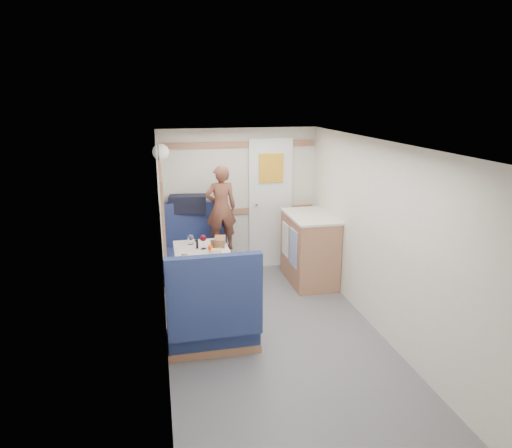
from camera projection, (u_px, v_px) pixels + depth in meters
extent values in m
plane|color=#515156|center=(280.00, 347.00, 4.55)|extent=(4.50, 4.50, 0.00)
plane|color=silver|center=(283.00, 145.00, 4.00)|extent=(4.50, 4.50, 0.00)
cube|color=silver|center=(239.00, 200.00, 6.39)|extent=(2.20, 0.02, 2.00)
cube|color=silver|center=(162.00, 262.00, 4.05)|extent=(0.02, 4.50, 2.00)
cube|color=silver|center=(389.00, 245.00, 4.51)|extent=(0.02, 4.50, 2.00)
cube|color=#8E5C40|center=(239.00, 211.00, 6.41)|extent=(2.15, 0.02, 0.08)
cube|color=#8E5C40|center=(238.00, 144.00, 6.16)|extent=(2.15, 0.02, 0.08)
cube|color=#B5BC9F|center=(161.00, 208.00, 4.93)|extent=(0.04, 1.30, 0.72)
cube|color=white|center=(270.00, 204.00, 6.48)|extent=(0.62, 0.04, 1.86)
cube|color=gold|center=(271.00, 168.00, 6.31)|extent=(0.34, 0.03, 0.40)
cylinder|color=silver|center=(256.00, 204.00, 6.38)|extent=(0.04, 0.10, 0.04)
cube|color=white|center=(202.00, 253.00, 5.17)|extent=(0.62, 0.92, 0.04)
cylinder|color=silver|center=(203.00, 282.00, 5.26)|extent=(0.08, 0.08, 0.66)
cylinder|color=silver|center=(204.00, 308.00, 5.35)|extent=(0.36, 0.36, 0.03)
cube|color=navy|center=(197.00, 267.00, 6.05)|extent=(0.88, 0.50, 0.45)
cube|color=navy|center=(194.00, 231.00, 6.19)|extent=(0.88, 0.10, 0.80)
cube|color=#8E5C40|center=(198.00, 280.00, 6.10)|extent=(0.90, 0.52, 0.08)
cube|color=navy|center=(212.00, 324.00, 4.54)|extent=(0.88, 0.50, 0.45)
cube|color=navy|center=(215.00, 297.00, 4.16)|extent=(0.88, 0.10, 0.80)
cube|color=#8E5C40|center=(213.00, 341.00, 4.59)|extent=(0.90, 0.52, 0.08)
cube|color=#8E5C40|center=(193.00, 213.00, 6.17)|extent=(0.90, 0.14, 0.04)
sphere|color=white|center=(161.00, 152.00, 5.60)|extent=(0.20, 0.20, 0.20)
cube|color=#8E5C40|center=(309.00, 249.00, 6.05)|extent=(0.54, 0.90, 0.90)
cube|color=silver|center=(310.00, 216.00, 5.93)|extent=(0.56, 0.92, 0.03)
cube|color=#5972B2|center=(293.00, 248.00, 5.80)|extent=(0.01, 0.30, 0.48)
cube|color=silver|center=(285.00, 239.00, 6.14)|extent=(0.01, 0.28, 0.44)
imported|color=brown|center=(221.00, 208.00, 5.92)|extent=(0.43, 0.30, 1.12)
cube|color=black|center=(188.00, 204.00, 6.12)|extent=(0.52, 0.30, 0.23)
cube|color=white|center=(217.00, 259.00, 4.88)|extent=(0.31, 0.38, 0.02)
sphere|color=orange|center=(210.00, 248.00, 5.13)|extent=(0.07, 0.07, 0.07)
cube|color=#F4DD8D|center=(216.00, 251.00, 5.07)|extent=(0.11, 0.07, 0.04)
cylinder|color=white|center=(203.00, 249.00, 5.24)|extent=(0.06, 0.06, 0.01)
cylinder|color=white|center=(203.00, 244.00, 5.23)|extent=(0.01, 0.01, 0.10)
sphere|color=#450713|center=(203.00, 238.00, 5.21)|extent=(0.08, 0.08, 0.08)
cylinder|color=silver|center=(184.00, 260.00, 4.75)|extent=(0.07, 0.07, 0.11)
cylinder|color=white|center=(191.00, 240.00, 5.39)|extent=(0.07, 0.07, 0.11)
cylinder|color=white|center=(213.00, 244.00, 5.24)|extent=(0.06, 0.06, 0.10)
cylinder|color=#944D15|center=(215.00, 244.00, 5.28)|extent=(0.06, 0.06, 0.09)
cylinder|color=black|center=(197.00, 244.00, 5.25)|extent=(0.04, 0.04, 0.10)
cylinder|color=white|center=(195.00, 245.00, 5.25)|extent=(0.03, 0.03, 0.09)
cube|color=olive|center=(220.00, 241.00, 5.35)|extent=(0.17, 0.25, 0.09)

